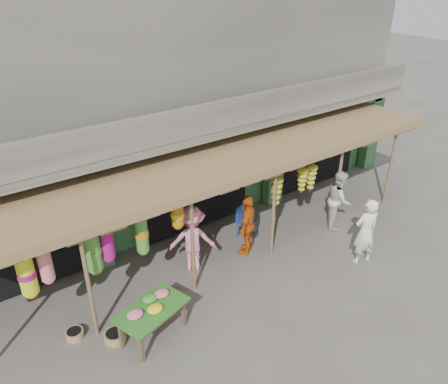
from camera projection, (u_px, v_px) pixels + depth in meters
ground at (238, 263)px, 11.71m from camera, size 80.00×80.00×0.00m
building at (145, 99)px, 13.62m from camera, size 16.40×6.80×7.00m
awning at (215, 167)px, 11.00m from camera, size 14.00×2.70×2.79m
flower_table at (152, 309)px, 9.13m from camera, size 1.69×1.28×0.90m
blue_chair at (244, 219)px, 12.66m from camera, size 0.61×0.62×0.97m
basket_mid at (115, 336)px, 9.31m from camera, size 0.57×0.57×0.18m
basket_right at (75, 334)px, 9.36m from camera, size 0.43×0.43×0.18m
person_front at (366, 231)px, 11.35m from camera, size 0.78×0.61×1.89m
person_right at (339, 199)px, 12.97m from camera, size 1.11×1.10×1.81m
person_vendor at (248, 225)px, 11.77m from camera, size 1.09×0.93×1.76m
person_shopper at (192, 239)px, 11.10m from camera, size 1.36×1.20×1.82m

